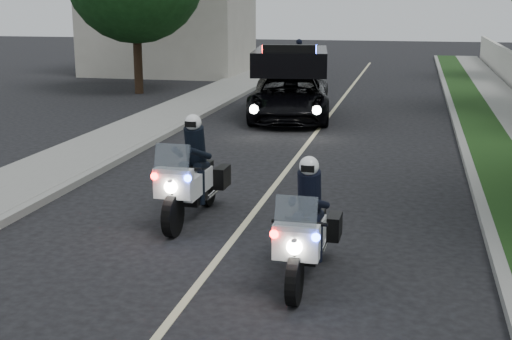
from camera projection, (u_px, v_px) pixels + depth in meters
The scene contains 13 objects.
ground at pixel (214, 265), 10.21m from camera, with size 120.00×120.00×0.00m, color black.
curb_right at pixel (462, 141), 18.77m from camera, with size 0.20×60.00×0.15m, color gray.
grass_verge at pixel (488, 142), 18.62m from camera, with size 1.20×60.00×0.16m, color #193814.
curb_left at pixel (176, 129), 20.55m from camera, with size 0.20×60.00×0.15m, color gray.
sidewalk_left at pixel (141, 128), 20.79m from camera, with size 2.00×60.00×0.16m, color gray.
building_far at pixel (169, 6), 36.16m from camera, with size 8.00×6.00×7.00m, color #A8A396.
lane_marking at pixel (312, 137), 19.68m from camera, with size 0.12×50.00×0.01m, color #BFB78C.
police_moto_left at pixel (192, 219), 12.33m from camera, with size 0.77×2.21×1.88m, color silver, non-canonical shape.
police_moto_right at pixel (305, 278), 9.70m from camera, with size 0.72×2.05×1.74m, color silver, non-canonical shape.
police_suv at pixel (290, 119), 22.86m from camera, with size 2.53×5.46×2.65m, color black.
bicycle at pixel (298, 80), 33.97m from camera, with size 0.53×1.53×0.80m, color black.
cyclist at pixel (298, 80), 33.97m from camera, with size 0.65×0.43×1.80m, color black.
tree_left_near at pixel (139, 93), 29.08m from camera, with size 5.74×5.74×9.57m, color #164318, non-canonical shape.
Camera 1 is at (2.75, -9.20, 3.80)m, focal length 48.45 mm.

